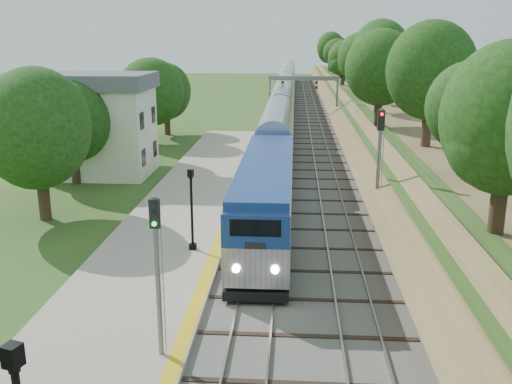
# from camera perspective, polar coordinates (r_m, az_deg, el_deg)

# --- Properties ---
(trackbed) EXTENTS (9.50, 170.00, 0.28)m
(trackbed) POSITION_cam_1_polar(r_m,az_deg,el_deg) (74.61, 4.26, 7.03)
(trackbed) COLOR #4C4944
(trackbed) RESTS_ON ground
(platform) EXTENTS (6.40, 68.00, 0.38)m
(platform) POSITION_cam_1_polar(r_m,az_deg,el_deg) (32.34, -8.25, -3.92)
(platform) COLOR #A09281
(platform) RESTS_ON ground
(yellow_stripe) EXTENTS (0.55, 68.00, 0.01)m
(yellow_stripe) POSITION_cam_1_polar(r_m,az_deg,el_deg) (31.81, -3.23, -3.73)
(yellow_stripe) COLOR gold
(yellow_stripe) RESTS_ON platform
(embankment) EXTENTS (10.64, 170.00, 11.70)m
(embankment) POSITION_cam_1_polar(r_m,az_deg,el_deg) (74.89, 10.76, 8.30)
(embankment) COLOR brown
(embankment) RESTS_ON ground
(station_building) EXTENTS (8.60, 6.60, 8.00)m
(station_building) POSITION_cam_1_polar(r_m,az_deg,el_deg) (46.95, -15.51, 6.60)
(station_building) COLOR silver
(station_building) RESTS_ON ground
(signal_gantry) EXTENTS (8.40, 0.38, 6.20)m
(signal_gantry) POSITION_cam_1_polar(r_m,az_deg,el_deg) (69.09, 4.76, 10.33)
(signal_gantry) COLOR slate
(signal_gantry) RESTS_ON ground
(trees_behind_platform) EXTENTS (7.82, 53.32, 7.21)m
(trees_behind_platform) POSITION_cam_1_polar(r_m,az_deg,el_deg) (37.26, -16.07, 5.10)
(trees_behind_platform) COLOR #332316
(trees_behind_platform) RESTS_ON ground
(train) EXTENTS (2.80, 131.37, 4.11)m
(train) POSITION_cam_1_polar(r_m,az_deg,el_deg) (86.31, 2.91, 9.55)
(train) COLOR black
(train) RESTS_ON trackbed
(lamppost_far) EXTENTS (0.41, 0.41, 4.12)m
(lamppost_far) POSITION_cam_1_polar(r_m,az_deg,el_deg) (28.49, -6.43, -2.22)
(lamppost_far) COLOR black
(lamppost_far) RESTS_ON platform
(signal_platform) EXTENTS (0.32, 0.26, 5.54)m
(signal_platform) POSITION_cam_1_polar(r_m,az_deg,el_deg) (18.80, -9.88, -6.68)
(signal_platform) COLOR slate
(signal_platform) RESTS_ON platform
(signal_farside) EXTENTS (0.38, 0.30, 6.86)m
(signal_farside) POSITION_cam_1_polar(r_m,az_deg,el_deg) (32.47, 12.21, 3.52)
(signal_farside) COLOR slate
(signal_farside) RESTS_ON ground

